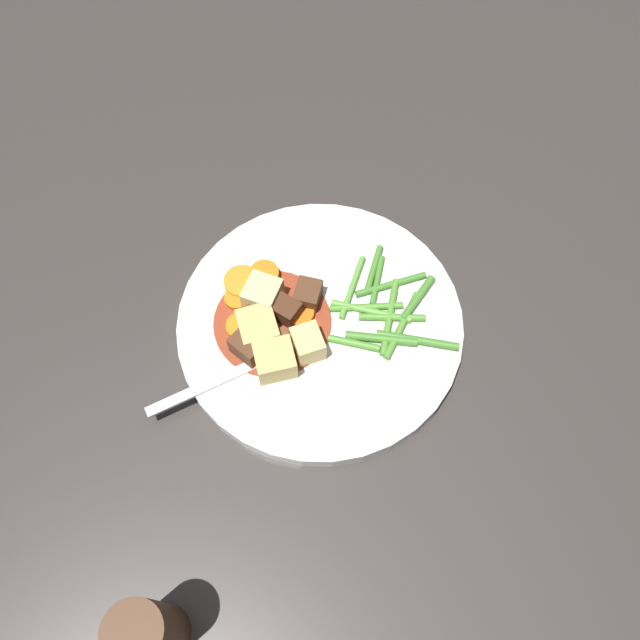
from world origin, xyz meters
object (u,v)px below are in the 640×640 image
(potato_chunk_1, at_px, (275,360))
(potato_chunk_2, at_px, (263,295))
(dinner_plate, at_px, (320,324))
(potato_chunk_0, at_px, (259,330))
(carrot_slice_1, at_px, (237,299))
(meat_chunk_1, at_px, (283,310))
(carrot_slice_0, at_px, (300,314))
(meat_chunk_4, at_px, (251,343))
(carrot_slice_2, at_px, (242,327))
(meat_chunk_2, at_px, (280,347))
(pepper_mill, at_px, (149,632))
(potato_chunk_3, at_px, (308,344))
(carrot_slice_4, at_px, (265,275))
(fork, at_px, (241,370))
(meat_chunk_3, at_px, (261,310))
(carrot_slice_3, at_px, (242,283))
(meat_chunk_0, at_px, (308,295))

(potato_chunk_1, relative_size, potato_chunk_2, 1.11)
(dinner_plate, xyz_separation_m, potato_chunk_0, (0.06, 0.00, 0.02))
(potato_chunk_0, bearing_deg, carrot_slice_1, -73.91)
(meat_chunk_1, bearing_deg, carrot_slice_0, 162.39)
(meat_chunk_4, bearing_deg, carrot_slice_2, -77.16)
(meat_chunk_2, bearing_deg, pepper_mill, 54.17)
(carrot_slice_1, xyz_separation_m, potato_chunk_3, (-0.05, 0.07, 0.01))
(potato_chunk_3, bearing_deg, carrot_slice_1, -52.23)
(potato_chunk_2, distance_m, meat_chunk_1, 0.03)
(meat_chunk_2, bearing_deg, potato_chunk_1, 59.51)
(carrot_slice_1, xyz_separation_m, pepper_mill, (0.12, 0.27, 0.03))
(carrot_slice_4, height_order, pepper_mill, pepper_mill)
(meat_chunk_4, height_order, fork, meat_chunk_4)
(carrot_slice_0, relative_size, meat_chunk_3, 1.17)
(carrot_slice_3, xyz_separation_m, potato_chunk_2, (-0.02, 0.02, 0.01))
(carrot_slice_1, bearing_deg, meat_chunk_0, 165.85)
(carrot_slice_2, xyz_separation_m, meat_chunk_0, (-0.07, -0.01, 0.00))
(carrot_slice_1, distance_m, potato_chunk_1, 0.08)
(carrot_slice_0, bearing_deg, potato_chunk_1, 52.12)
(carrot_slice_3, relative_size, meat_chunk_3, 1.44)
(potato_chunk_1, bearing_deg, carrot_slice_3, -82.96)
(carrot_slice_4, bearing_deg, potato_chunk_3, 103.75)
(potato_chunk_1, bearing_deg, carrot_slice_0, -127.88)
(meat_chunk_0, height_order, meat_chunk_1, meat_chunk_1)
(dinner_plate, relative_size, potato_chunk_0, 7.42)
(potato_chunk_2, xyz_separation_m, meat_chunk_4, (0.02, 0.05, -0.00))
(carrot_slice_0, height_order, meat_chunk_2, meat_chunk_2)
(meat_chunk_3, distance_m, pepper_mill, 0.29)
(meat_chunk_2, bearing_deg, meat_chunk_4, -21.64)
(dinner_plate, distance_m, fork, 0.09)
(pepper_mill, bearing_deg, carrot_slice_1, -114.23)
(meat_chunk_1, bearing_deg, potato_chunk_2, -50.90)
(carrot_slice_2, distance_m, potato_chunk_2, 0.04)
(carrot_slice_4, bearing_deg, fork, 63.93)
(carrot_slice_1, relative_size, potato_chunk_1, 0.69)
(potato_chunk_1, distance_m, pepper_mill, 0.24)
(carrot_slice_1, relative_size, carrot_slice_3, 0.70)
(carrot_slice_4, height_order, meat_chunk_4, meat_chunk_4)
(dinner_plate, bearing_deg, carrot_slice_0, -28.80)
(carrot_slice_2, xyz_separation_m, potato_chunk_2, (-0.03, -0.02, 0.01))
(meat_chunk_0, distance_m, meat_chunk_1, 0.03)
(carrot_slice_3, bearing_deg, carrot_slice_2, 77.16)
(carrot_slice_0, bearing_deg, pepper_mill, 53.51)
(carrot_slice_2, xyz_separation_m, meat_chunk_3, (-0.02, -0.01, 0.00))
(meat_chunk_1, relative_size, meat_chunk_4, 0.95)
(carrot_slice_4, bearing_deg, meat_chunk_4, 67.93)
(carrot_slice_0, xyz_separation_m, meat_chunk_0, (-0.01, -0.01, 0.01))
(potato_chunk_0, relative_size, pepper_mill, 0.38)
(meat_chunk_0, relative_size, fork, 0.16)
(carrot_slice_3, distance_m, fork, 0.09)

